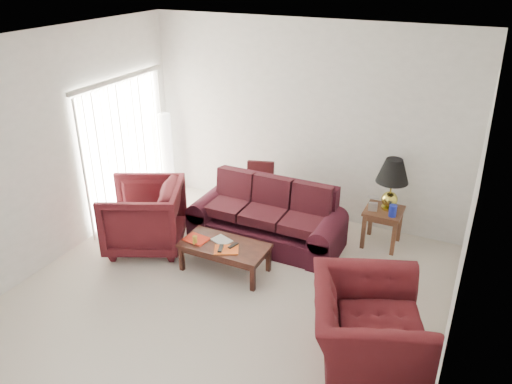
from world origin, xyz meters
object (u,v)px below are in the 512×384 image
end_table (382,227)px  armchair_left (144,216)px  floor_lamp (167,153)px  armchair_right (368,328)px  sofa (266,215)px  coffee_table (225,257)px

end_table → armchair_left: size_ratio=0.53×
floor_lamp → armchair_right: (4.13, -2.49, -0.30)m
sofa → floor_lamp: (-2.25, 0.82, 0.28)m
end_table → floor_lamp: bearing=177.6°
sofa → floor_lamp: 2.41m
armchair_left → armchair_right: bearing=50.9°
end_table → armchair_left: bearing=-153.6°
armchair_left → armchair_right: (3.38, -0.84, -0.07)m
coffee_table → armchair_left: bearing=164.2°
sofa → end_table: 1.65m
sofa → armchair_right: size_ratio=1.69×
end_table → armchair_left: (-3.01, -1.49, 0.20)m
sofa → armchair_right: sofa is taller
floor_lamp → coffee_table: (2.06, -1.70, -0.52)m
sofa → floor_lamp: size_ratio=1.50×
sofa → armchair_left: bearing=-151.9°
coffee_table → floor_lamp: bearing=126.7°
sofa → armchair_right: 2.52m
armchair_left → coffee_table: bearing=62.6°
sofa → end_table: (1.51, 0.66, -0.16)m
floor_lamp → armchair_left: bearing=-65.8°
end_table → sofa: bearing=-156.2°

